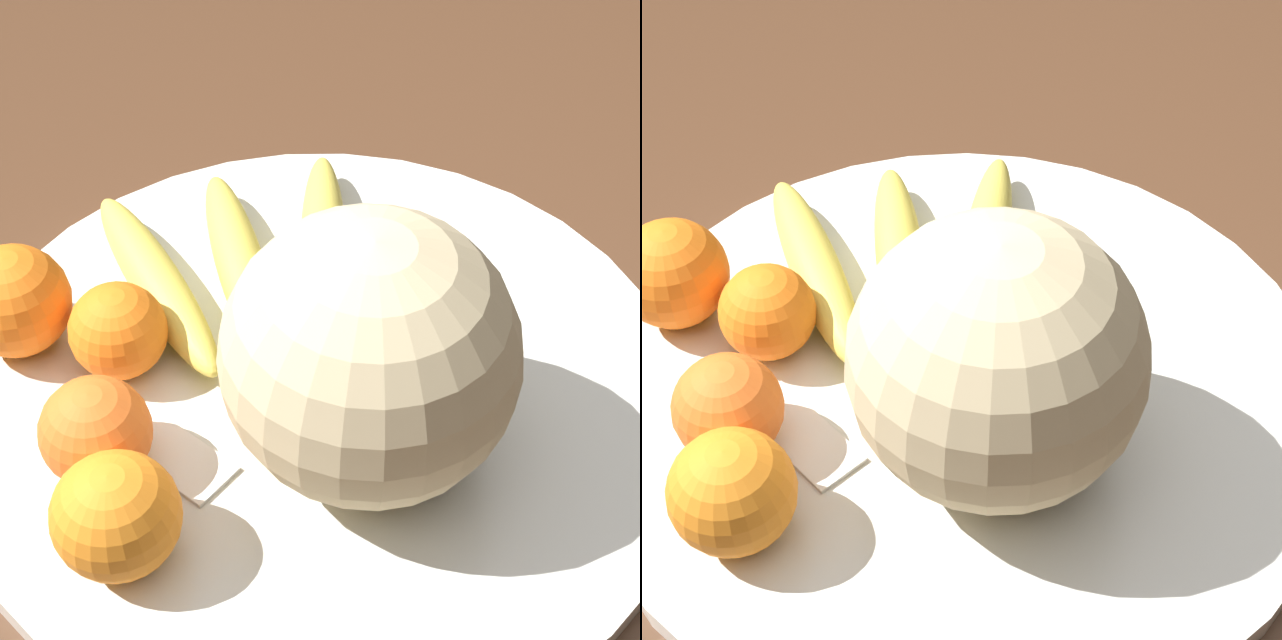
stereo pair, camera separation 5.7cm
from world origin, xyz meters
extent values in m
cube|color=#4C301E|center=(0.00, 0.00, 0.73)|extent=(1.59, 1.06, 0.04)
cube|color=#4C301E|center=(0.71, -0.44, 0.36)|extent=(0.07, 0.07, 0.71)
cylinder|color=silver|center=(-0.05, -0.01, 0.76)|extent=(0.45, 0.45, 0.02)
torus|color=#1E4C56|center=(-0.05, -0.01, 0.77)|extent=(0.45, 0.45, 0.01)
sphere|color=beige|center=(-0.11, -0.02, 0.85)|extent=(0.16, 0.16, 0.16)
sphere|color=brown|center=(-0.06, 0.02, 0.79)|extent=(0.02, 0.02, 0.02)
ellipsoid|color=#DBC64C|center=(0.04, -0.04, 0.79)|extent=(0.20, 0.09, 0.03)
ellipsoid|color=#DBC64C|center=(0.04, 0.02, 0.79)|extent=(0.19, 0.04, 0.03)
ellipsoid|color=#DBC64C|center=(0.04, 0.07, 0.79)|extent=(0.19, 0.07, 0.03)
sphere|color=orange|center=(0.03, 0.16, 0.81)|extent=(0.07, 0.07, 0.07)
sphere|color=orange|center=(-0.08, 0.13, 0.80)|extent=(0.06, 0.06, 0.06)
sphere|color=orange|center=(-0.01, 0.10, 0.80)|extent=(0.06, 0.06, 0.06)
sphere|color=orange|center=(-0.14, 0.13, 0.81)|extent=(0.07, 0.07, 0.07)
cube|color=white|center=(-0.08, 0.09, 0.77)|extent=(0.09, 0.07, 0.00)
camera|label=1|loc=(-0.46, 0.12, 1.26)|focal=60.00mm
camera|label=2|loc=(-0.48, 0.07, 1.26)|focal=60.00mm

